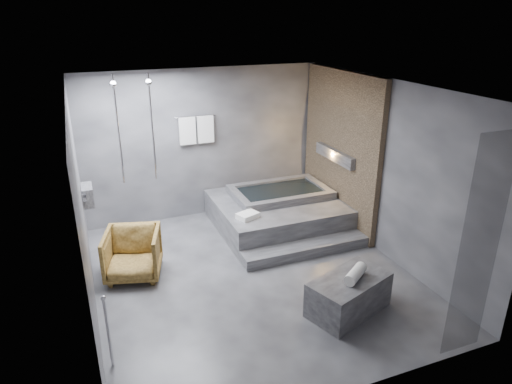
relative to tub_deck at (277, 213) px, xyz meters
name	(u,v)px	position (x,y,z in m)	size (l,w,h in m)	color
room	(271,158)	(-0.65, -1.21, 1.48)	(5.00, 5.04, 2.82)	#2E2E31
tub_deck	(277,213)	(0.00, 0.00, 0.00)	(2.20, 2.00, 0.50)	#333336
tub_step	(306,249)	(0.00, -1.18, -0.16)	(2.20, 0.36, 0.18)	#333336
concrete_bench	(349,295)	(-0.19, -2.74, 0.00)	(1.10, 0.60, 0.49)	#2F2F31
driftwood_chair	(133,254)	(-2.70, -0.81, 0.12)	(0.78, 0.80, 0.73)	#4A3312
rolled_towel	(355,274)	(-0.14, -2.78, 0.32)	(0.15, 0.15, 0.43)	white
deck_towel	(248,216)	(-0.77, -0.52, 0.30)	(0.34, 0.25, 0.09)	white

